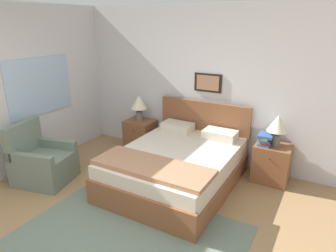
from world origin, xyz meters
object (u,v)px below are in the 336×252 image
at_px(armchair, 42,163).
at_px(table_lamp_by_door, 278,125).
at_px(bed, 177,166).
at_px(table_lamp_near_window, 139,104).
at_px(nightstand_near_window, 140,135).
at_px(nightstand_by_door, 272,163).

bearing_deg(armchair, table_lamp_by_door, 105.47).
height_order(bed, table_lamp_near_window, bed).
xyz_separation_m(nightstand_near_window, table_lamp_near_window, (-0.02, 0.01, 0.61)).
bearing_deg(table_lamp_near_window, bed, -33.62).
relative_size(bed, table_lamp_near_window, 4.38).
bearing_deg(nightstand_by_door, armchair, -150.43).
bearing_deg(nightstand_near_window, bed, -33.67).
xyz_separation_m(nightstand_by_door, table_lamp_by_door, (0.02, 0.01, 0.61)).
bearing_deg(armchair, bed, 102.54).
height_order(bed, armchair, bed).
bearing_deg(table_lamp_by_door, nightstand_near_window, -179.76).
bearing_deg(nightstand_by_door, nightstand_near_window, 180.00).
bearing_deg(table_lamp_near_window, nightstand_by_door, -0.24).
bearing_deg(nightstand_near_window, armchair, -109.87).
distance_m(bed, nightstand_by_door, 1.44).
relative_size(armchair, table_lamp_near_window, 1.94).
height_order(bed, nightstand_by_door, bed).
height_order(bed, nightstand_near_window, bed).
relative_size(bed, nightstand_near_window, 3.52).
relative_size(nightstand_by_door, table_lamp_near_window, 1.24).
bearing_deg(bed, armchair, -153.34).
distance_m(bed, nightstand_near_window, 1.44).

